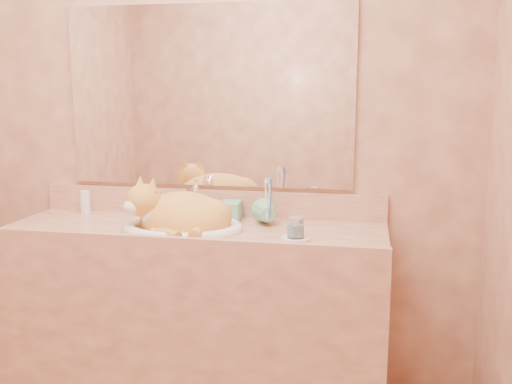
% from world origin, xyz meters
% --- Properties ---
extents(wall_back, '(2.40, 0.02, 2.50)m').
position_xyz_m(wall_back, '(0.00, 1.00, 1.25)').
color(wall_back, '#9A5E46').
rests_on(wall_back, ground).
extents(vanity_counter, '(1.60, 0.55, 0.85)m').
position_xyz_m(vanity_counter, '(0.00, 0.72, 0.42)').
color(vanity_counter, '#A05F47').
rests_on(vanity_counter, floor).
extents(mirror, '(1.30, 0.02, 0.80)m').
position_xyz_m(mirror, '(0.00, 0.99, 1.39)').
color(mirror, white).
rests_on(mirror, wall_back).
extents(sink_basin, '(0.56, 0.50, 0.15)m').
position_xyz_m(sink_basin, '(-0.04, 0.70, 0.93)').
color(sink_basin, white).
rests_on(sink_basin, vanity_counter).
extents(faucet, '(0.05, 0.12, 0.16)m').
position_xyz_m(faucet, '(-0.04, 0.90, 0.93)').
color(faucet, white).
rests_on(faucet, vanity_counter).
extents(cat, '(0.52, 0.48, 0.23)m').
position_xyz_m(cat, '(-0.05, 0.69, 0.92)').
color(cat, orange).
rests_on(cat, sink_basin).
extents(soap_dispenser, '(0.09, 0.09, 0.19)m').
position_xyz_m(soap_dispenser, '(0.13, 0.83, 0.94)').
color(soap_dispenser, '#73B890').
rests_on(soap_dispenser, vanity_counter).
extents(toothbrush_cup, '(0.14, 0.14, 0.10)m').
position_xyz_m(toothbrush_cup, '(0.31, 0.80, 0.90)').
color(toothbrush_cup, '#73B890').
rests_on(toothbrush_cup, vanity_counter).
extents(toothbrushes, '(0.03, 0.03, 0.21)m').
position_xyz_m(toothbrushes, '(0.31, 0.80, 0.98)').
color(toothbrushes, white).
rests_on(toothbrushes, toothbrush_cup).
extents(saucer, '(0.11, 0.11, 0.01)m').
position_xyz_m(saucer, '(0.44, 0.62, 0.85)').
color(saucer, white).
rests_on(saucer, vanity_counter).
extents(water_glass, '(0.07, 0.07, 0.08)m').
position_xyz_m(water_glass, '(0.44, 0.62, 0.90)').
color(water_glass, silver).
rests_on(water_glass, saucer).
extents(lotion_bottle, '(0.04, 0.04, 0.11)m').
position_xyz_m(lotion_bottle, '(-0.58, 0.91, 0.90)').
color(lotion_bottle, white).
rests_on(lotion_bottle, vanity_counter).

